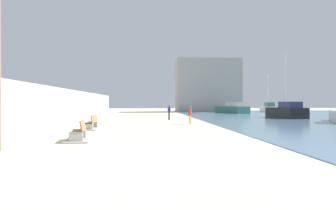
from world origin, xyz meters
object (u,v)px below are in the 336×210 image
(bench_near, at_px, (78,136))
(person_walking, at_px, (169,111))
(boat_distant, at_px, (287,111))
(bench_far, at_px, (91,126))
(person_standing, at_px, (190,114))
(boat_nearest, at_px, (268,108))
(boat_mid_bay, at_px, (232,109))

(bench_near, relative_size, person_walking, 1.43)
(boat_distant, bearing_deg, bench_far, -148.31)
(person_walking, distance_m, person_standing, 6.54)
(boat_nearest, bearing_deg, boat_mid_bay, -148.36)
(bench_far, height_order, person_standing, person_standing)
(person_walking, bearing_deg, boat_mid_bay, 56.08)
(bench_near, xyz_separation_m, boat_distant, (18.99, 18.13, 0.55))
(boat_mid_bay, bearing_deg, bench_near, -117.02)
(person_standing, height_order, boat_nearest, boat_nearest)
(person_walking, distance_m, boat_distant, 13.56)
(person_walking, height_order, boat_nearest, boat_nearest)
(boat_distant, relative_size, boat_nearest, 1.04)
(boat_distant, bearing_deg, boat_nearest, 72.38)
(person_walking, xyz_separation_m, person_standing, (1.26, -6.41, -0.01))
(boat_mid_bay, distance_m, boat_distant, 15.98)
(person_standing, distance_m, boat_distant, 14.63)
(boat_distant, distance_m, boat_nearest, 22.05)
(bench_near, distance_m, person_standing, 12.15)
(bench_near, bearing_deg, boat_distant, 43.67)
(bench_far, bearing_deg, bench_near, -85.18)
(bench_far, xyz_separation_m, person_standing, (7.31, 3.95, 0.64))
(person_standing, height_order, boat_mid_bay, boat_mid_bay)
(boat_mid_bay, height_order, boat_nearest, boat_nearest)
(person_standing, bearing_deg, boat_mid_bay, 66.25)
(boat_nearest, bearing_deg, boat_distant, -107.62)
(bench_far, distance_m, person_walking, 12.02)
(bench_far, bearing_deg, person_standing, 28.40)
(bench_near, bearing_deg, boat_mid_bay, 62.98)
(bench_near, bearing_deg, boat_nearest, 56.75)
(bench_far, relative_size, boat_mid_bay, 0.28)
(person_standing, distance_m, boat_nearest, 34.69)
(bench_near, height_order, boat_mid_bay, boat_mid_bay)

